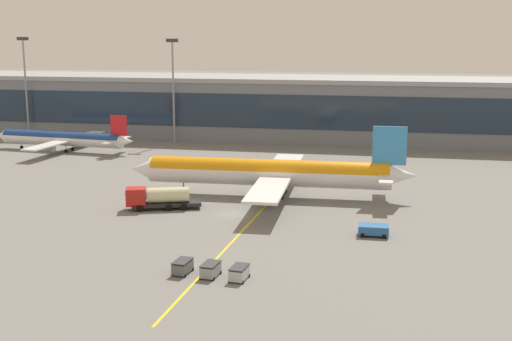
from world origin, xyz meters
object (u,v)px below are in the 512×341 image
object	(u,v)px
pushback_tug	(373,229)
fuel_tanker	(158,198)
baggage_cart_0	(183,266)
commuter_jet_far	(63,139)
main_airliner	(270,172)
baggage_cart_2	(239,273)
baggage_cart_1	(210,270)

from	to	relation	value
pushback_tug	fuel_tanker	bearing A→B (deg)	166.97
baggage_cart_0	commuter_jet_far	bearing A→B (deg)	125.48
main_airliner	pushback_tug	world-z (taller)	main_airliner
baggage_cart_0	fuel_tanker	bearing A→B (deg)	114.61
baggage_cart_0	commuter_jet_far	size ratio (longest dim) A/B	0.08
baggage_cart_0	baggage_cart_2	size ratio (longest dim) A/B	1.00
fuel_tanker	commuter_jet_far	size ratio (longest dim) A/B	0.32
main_airliner	baggage_cart_1	size ratio (longest dim) A/B	16.16
fuel_tanker	pushback_tug	distance (m)	31.84
main_airliner	fuel_tanker	bearing A→B (deg)	-143.27
fuel_tanker	baggage_cart_0	world-z (taller)	fuel_tanker
fuel_tanker	baggage_cart_1	size ratio (longest dim) A/B	3.94
main_airliner	fuel_tanker	world-z (taller)	main_airliner
pushback_tug	baggage_cart_0	xyz separation A→B (m)	(-19.56, -17.82, -0.07)
pushback_tug	baggage_cart_1	xyz separation A→B (m)	(-16.38, -18.16, -0.07)
main_airliner	commuter_jet_far	xyz separation A→B (m)	(-51.17, 31.69, -1.06)
baggage_cart_1	baggage_cart_2	distance (m)	3.20
baggage_cart_0	baggage_cart_2	xyz separation A→B (m)	(6.36, -0.69, 0.00)
baggage_cart_2	fuel_tanker	bearing A→B (deg)	124.75
pushback_tug	commuter_jet_far	size ratio (longest dim) A/B	0.11
baggage_cart_1	baggage_cart_2	bearing A→B (deg)	-6.16
fuel_tanker	baggage_cart_0	xyz separation A→B (m)	(11.45, -24.99, -0.96)
main_airliner	fuel_tanker	distance (m)	18.21
fuel_tanker	baggage_cart_0	bearing A→B (deg)	-65.39
baggage_cart_0	commuter_jet_far	xyz separation A→B (m)	(-48.12, 67.51, 2.00)
commuter_jet_far	pushback_tug	bearing A→B (deg)	-36.29
baggage_cart_0	main_airliner	bearing A→B (deg)	85.13
main_airliner	baggage_cart_0	world-z (taller)	main_airliner
commuter_jet_far	main_airliner	bearing A→B (deg)	-31.77
pushback_tug	baggage_cart_1	distance (m)	24.45
pushback_tug	baggage_cart_2	distance (m)	22.73
fuel_tanker	baggage_cart_1	world-z (taller)	fuel_tanker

